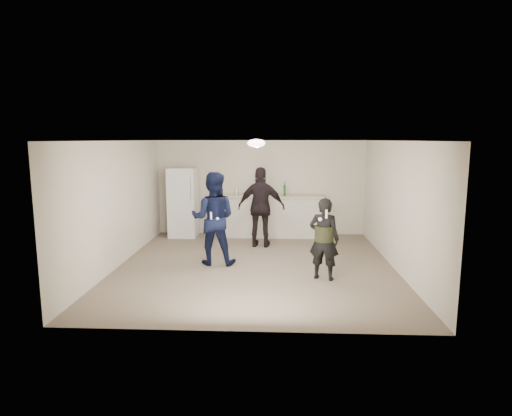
{
  "coord_description": "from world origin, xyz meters",
  "views": [
    {
      "loc": [
        0.4,
        -8.34,
        2.53
      ],
      "look_at": [
        0.0,
        0.2,
        1.15
      ],
      "focal_mm": 30.0,
      "sensor_mm": 36.0,
      "label": 1
    }
  ],
  "objects_px": {
    "man": "(213,218)",
    "spectator": "(261,207)",
    "fridge": "(183,202)",
    "shaker": "(237,191)",
    "counter": "(271,217)",
    "woman": "(324,239)"
  },
  "relations": [
    {
      "from": "shaker",
      "to": "spectator",
      "type": "relative_size",
      "value": 0.09
    },
    {
      "from": "shaker",
      "to": "counter",
      "type": "bearing_deg",
      "value": -6.27
    },
    {
      "from": "man",
      "to": "counter",
      "type": "bearing_deg",
      "value": -112.86
    },
    {
      "from": "man",
      "to": "fridge",
      "type": "bearing_deg",
      "value": -63.68
    },
    {
      "from": "man",
      "to": "spectator",
      "type": "bearing_deg",
      "value": -120.99
    },
    {
      "from": "shaker",
      "to": "fridge",
      "type": "bearing_deg",
      "value": -172.99
    },
    {
      "from": "fridge",
      "to": "man",
      "type": "xyz_separation_m",
      "value": [
        1.16,
        -2.48,
        0.04
      ]
    },
    {
      "from": "fridge",
      "to": "spectator",
      "type": "distance_m",
      "value": 2.32
    },
    {
      "from": "counter",
      "to": "man",
      "type": "distance_m",
      "value": 2.83
    },
    {
      "from": "shaker",
      "to": "spectator",
      "type": "xyz_separation_m",
      "value": [
        0.69,
        -1.19,
        -0.23
      ]
    },
    {
      "from": "counter",
      "to": "shaker",
      "type": "distance_m",
      "value": 1.13
    },
    {
      "from": "fridge",
      "to": "man",
      "type": "bearing_deg",
      "value": -65.01
    },
    {
      "from": "fridge",
      "to": "man",
      "type": "distance_m",
      "value": 2.74
    },
    {
      "from": "counter",
      "to": "man",
      "type": "relative_size",
      "value": 1.38
    },
    {
      "from": "fridge",
      "to": "shaker",
      "type": "distance_m",
      "value": 1.42
    },
    {
      "from": "fridge",
      "to": "spectator",
      "type": "height_order",
      "value": "spectator"
    },
    {
      "from": "shaker",
      "to": "woman",
      "type": "relative_size",
      "value": 0.11
    },
    {
      "from": "fridge",
      "to": "woman",
      "type": "distance_m",
      "value": 4.71
    },
    {
      "from": "woman",
      "to": "man",
      "type": "bearing_deg",
      "value": -2.8
    },
    {
      "from": "fridge",
      "to": "shaker",
      "type": "relative_size",
      "value": 10.59
    },
    {
      "from": "counter",
      "to": "fridge",
      "type": "bearing_deg",
      "value": -178.26
    },
    {
      "from": "fridge",
      "to": "man",
      "type": "height_order",
      "value": "man"
    }
  ]
}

